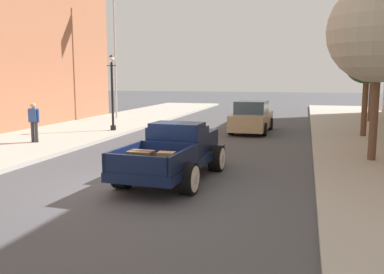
{
  "coord_description": "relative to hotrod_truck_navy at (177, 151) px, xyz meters",
  "views": [
    {
      "loc": [
        4.18,
        -9.76,
        2.88
      ],
      "look_at": [
        0.76,
        2.67,
        1.0
      ],
      "focal_mm": 38.69,
      "sensor_mm": 36.0,
      "label": 1
    }
  ],
  "objects": [
    {
      "name": "ground_plane",
      "position": [
        -0.64,
        -1.42,
        -0.75
      ],
      "size": [
        140.0,
        140.0,
        0.0
      ],
      "primitive_type": "plane",
      "color": "#47474C"
    },
    {
      "name": "flagpole",
      "position": [
        -8.32,
        13.84,
        5.02
      ],
      "size": [
        1.74,
        0.16,
        9.16
      ],
      "color": "#B2B2B7",
      "rests_on": "sidewalk_left"
    },
    {
      "name": "street_lamp_far",
      "position": [
        -6.02,
        8.18,
        1.63
      ],
      "size": [
        0.5,
        0.32,
        3.85
      ],
      "color": "black",
      "rests_on": "sidewalk_left"
    },
    {
      "name": "hotrod_truck_navy",
      "position": [
        0.0,
        0.0,
        0.0
      ],
      "size": [
        2.36,
        5.01,
        1.58
      ],
      "color": "#0F1938",
      "rests_on": "ground"
    },
    {
      "name": "street_tree_second",
      "position": [
        6.17,
        9.41,
        2.81
      ],
      "size": [
        2.09,
        2.09,
        4.5
      ],
      "color": "brown",
      "rests_on": "sidewalk_right"
    },
    {
      "name": "street_tree_third",
      "position": [
        7.4,
        16.42,
        4.05
      ],
      "size": [
        3.33,
        3.33,
        6.34
      ],
      "color": "brown",
      "rests_on": "sidewalk_right"
    },
    {
      "name": "street_tree_nearest",
      "position": [
        5.71,
        3.42,
        3.55
      ],
      "size": [
        3.27,
        3.27,
        5.81
      ],
      "color": "brown",
      "rests_on": "sidewalk_right"
    },
    {
      "name": "pedestrian_sidewalk_left",
      "position": [
        -7.43,
        3.67,
        0.33
      ],
      "size": [
        0.53,
        0.22,
        1.65
      ],
      "color": "#333338",
      "rests_on": "sidewalk_left"
    },
    {
      "name": "car_background_tan",
      "position": [
        0.84,
        10.39,
        0.01
      ],
      "size": [
        1.98,
        4.35,
        1.65
      ],
      "color": "tan",
      "rests_on": "ground"
    }
  ]
}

